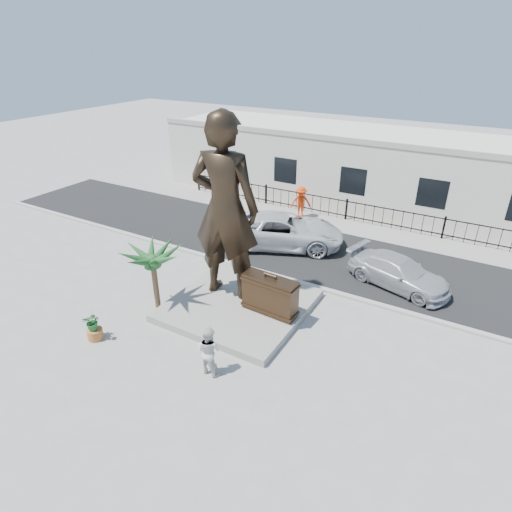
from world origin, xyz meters
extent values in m
plane|color=#9E9991|center=(0.00, 0.00, 0.00)|extent=(100.00, 100.00, 0.00)
cube|color=black|center=(0.00, 8.00, 0.01)|extent=(40.00, 7.00, 0.01)
cube|color=#A5A399|center=(0.00, 4.50, 0.06)|extent=(40.00, 0.25, 0.12)
cube|color=#9E9991|center=(0.00, 12.00, 0.01)|extent=(40.00, 2.50, 0.02)
cube|color=gray|center=(-0.50, 1.50, 0.15)|extent=(5.20, 5.20, 0.30)
cube|color=black|center=(0.00, 12.80, 0.60)|extent=(22.00, 0.10, 1.20)
cube|color=silver|center=(0.00, 17.00, 2.20)|extent=(28.00, 7.00, 4.40)
imported|color=black|center=(-1.35, 1.97, 4.00)|extent=(2.95, 2.19, 7.40)
cube|color=#352416|center=(0.89, 1.53, 1.06)|extent=(2.19, 0.81, 1.52)
imported|color=silver|center=(0.63, -2.11, 0.87)|extent=(0.88, 0.70, 1.74)
imported|color=silver|center=(-1.63, 7.65, 0.87)|extent=(6.83, 5.06, 1.73)
imported|color=#B0B1B5|center=(4.60, 6.51, 0.67)|extent=(4.90, 3.03, 1.33)
imported|color=red|center=(-2.51, 11.72, 0.98)|extent=(1.43, 1.20, 1.93)
cylinder|color=#B1662E|center=(-4.00, -2.79, 0.20)|extent=(0.56, 0.56, 0.40)
imported|color=#1D5B25|center=(-4.00, -2.79, 0.74)|extent=(0.79, 0.75, 0.69)
camera|label=1|loc=(7.37, -10.71, 9.84)|focal=30.00mm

